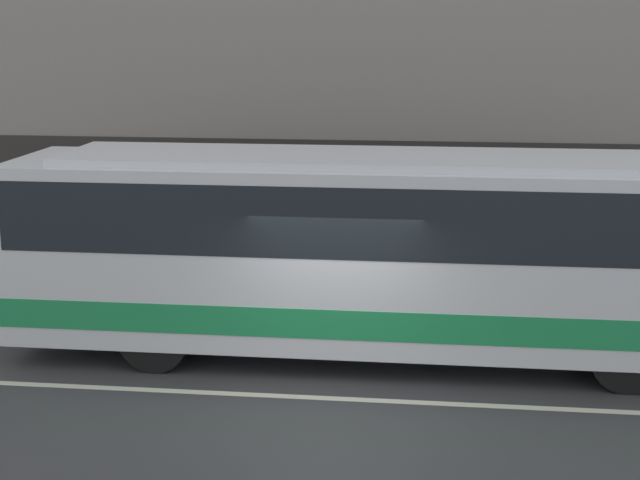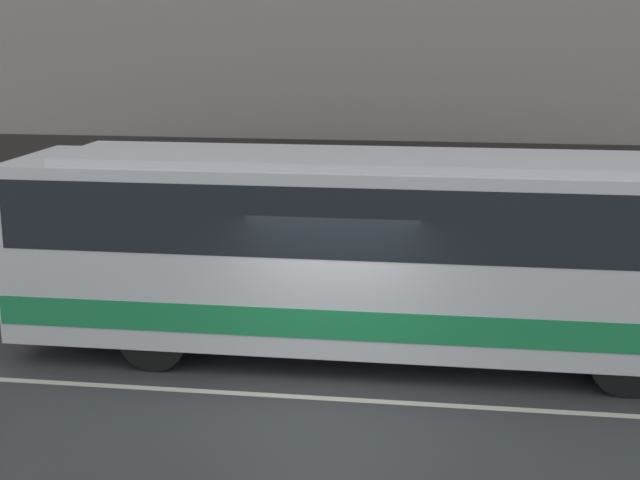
# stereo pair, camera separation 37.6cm
# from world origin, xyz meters

# --- Properties ---
(ground_plane) EXTENTS (60.00, 60.00, 0.00)m
(ground_plane) POSITION_xyz_m (0.00, 0.00, 0.00)
(ground_plane) COLOR #38383A
(sidewalk) EXTENTS (60.00, 2.95, 0.17)m
(sidewalk) POSITION_xyz_m (0.00, 5.48, 0.09)
(sidewalk) COLOR #A09E99
(sidewalk) RESTS_ON ground_plane
(lane_stripe) EXTENTS (54.00, 0.14, 0.01)m
(lane_stripe) POSITION_xyz_m (0.00, 0.00, 0.00)
(lane_stripe) COLOR beige
(lane_stripe) RESTS_ON ground_plane
(transit_bus) EXTENTS (10.99, 2.49, 3.23)m
(transit_bus) POSITION_xyz_m (0.33, 1.82, 1.82)
(transit_bus) COLOR silver
(transit_bus) RESTS_ON ground_plane
(pedestrian_waiting) EXTENTS (0.36, 0.36, 1.66)m
(pedestrian_waiting) POSITION_xyz_m (-1.20, 5.84, 0.94)
(pedestrian_waiting) COLOR maroon
(pedestrian_waiting) RESTS_ON sidewalk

